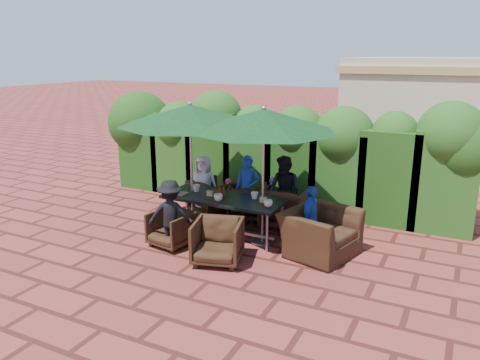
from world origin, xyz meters
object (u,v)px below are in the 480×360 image
at_px(umbrella_left, 190,115).
at_px(chair_near_left, 171,227).
at_px(chair_end_right, 321,225).
at_px(umbrella_right, 264,120).
at_px(chair_far_left, 212,196).
at_px(chair_far_right, 285,205).
at_px(dining_table, 223,201).
at_px(chair_far_mid, 247,200).
at_px(chair_near_right, 218,240).

bearing_deg(umbrella_left, chair_near_left, -82.59).
relative_size(umbrella_left, chair_end_right, 2.25).
height_order(umbrella_right, chair_far_left, umbrella_right).
bearing_deg(chair_far_left, chair_end_right, -176.55).
height_order(chair_far_left, chair_far_right, chair_far_right).
bearing_deg(chair_end_right, chair_near_left, 123.16).
xyz_separation_m(umbrella_right, chair_far_right, (0.07, 0.95, -1.78)).
relative_size(dining_table, chair_far_right, 2.62).
height_order(umbrella_right, chair_far_mid, umbrella_right).
bearing_deg(chair_far_mid, umbrella_right, 107.36).
bearing_deg(chair_far_left, chair_far_right, -154.85).
xyz_separation_m(chair_far_mid, chair_far_right, (0.85, -0.05, 0.03)).
height_order(chair_far_left, chair_near_right, chair_far_left).
bearing_deg(umbrella_right, dining_table, -177.36).
bearing_deg(chair_near_right, chair_far_mid, 86.40).
xyz_separation_m(chair_far_left, chair_end_right, (2.64, -0.96, 0.10)).
relative_size(umbrella_left, chair_far_right, 3.10).
relative_size(dining_table, chair_near_left, 3.29).
xyz_separation_m(dining_table, chair_near_right, (0.46, -1.07, -0.28)).
bearing_deg(dining_table, umbrella_left, 174.09).
height_order(chair_near_right, chair_end_right, chair_end_right).
relative_size(dining_table, chair_near_right, 2.88).
bearing_deg(umbrella_right, chair_far_left, 149.77).
relative_size(chair_far_right, chair_near_left, 1.26).
distance_m(dining_table, chair_near_right, 1.20).
bearing_deg(dining_table, chair_far_left, 129.60).
distance_m(chair_near_left, chair_near_right, 1.10).
distance_m(chair_far_left, chair_far_right, 1.62).
distance_m(chair_far_mid, chair_far_right, 0.85).
bearing_deg(chair_near_left, umbrella_left, 106.68).
relative_size(umbrella_right, chair_far_mid, 3.19).
xyz_separation_m(chair_far_left, chair_near_left, (0.17, -1.77, -0.07)).
bearing_deg(umbrella_right, chair_near_right, -105.63).
bearing_deg(chair_far_mid, chair_near_right, 82.01).
height_order(dining_table, umbrella_right, umbrella_right).
bearing_deg(chair_end_right, umbrella_left, 102.90).
relative_size(chair_far_left, chair_far_right, 0.97).
bearing_deg(chair_near_left, chair_near_right, -3.16).
xyz_separation_m(dining_table, umbrella_right, (0.77, 0.04, 1.54)).
bearing_deg(chair_near_right, umbrella_left, 119.94).
distance_m(umbrella_left, chair_far_mid, 2.18).
height_order(umbrella_left, umbrella_right, same).
distance_m(dining_table, umbrella_left, 1.70).
bearing_deg(chair_end_right, chair_far_mid, 75.60).
distance_m(umbrella_right, chair_near_left, 2.48).
relative_size(umbrella_left, chair_far_left, 3.20).
distance_m(umbrella_right, chair_far_mid, 2.21).
height_order(dining_table, chair_near_right, chair_near_right).
height_order(dining_table, chair_far_left, chair_far_left).
height_order(chair_far_mid, chair_near_left, chair_far_mid).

